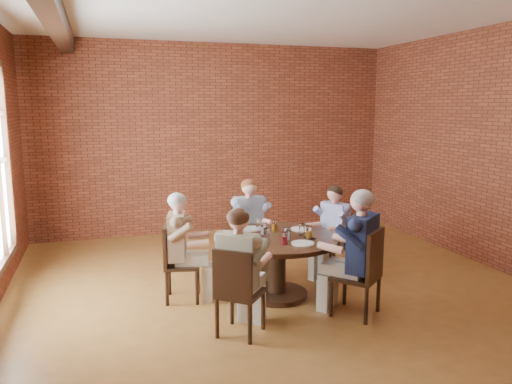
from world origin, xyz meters
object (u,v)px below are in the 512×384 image
object	(u,v)px
diner_a	(332,232)
diner_d	(240,272)
chair_a	(335,241)
dining_table	(277,254)
diner_e	(356,253)
smartphone	(310,238)
chair_c	(175,259)
chair_d	(237,289)
diner_c	(182,247)
chair_b	(248,236)
chair_e	(364,270)
diner_b	(250,227)

from	to	relation	value
diner_a	diner_d	size ratio (longest dim) A/B	0.95
chair_a	diner_a	bearing A→B (deg)	-90.00
dining_table	diner_e	bearing A→B (deg)	-49.38
chair_a	smartphone	world-z (taller)	chair_a
dining_table	smartphone	distance (m)	0.45
chair_c	chair_d	size ratio (longest dim) A/B	0.99
diner_c	diner_e	xyz separation A→B (m)	(1.75, -1.00, 0.06)
chair_c	smartphone	world-z (taller)	chair_c
dining_table	smartphone	xyz separation A→B (m)	(0.34, -0.19, 0.23)
chair_a	diner_d	world-z (taller)	diner_d
diner_a	chair_c	xyz separation A→B (m)	(-2.13, -0.18, -0.12)
chair_b	chair_c	distance (m)	1.37
diner_a	chair_c	distance (m)	2.14
dining_table	diner_c	xyz separation A→B (m)	(-1.10, 0.24, 0.12)
chair_a	chair_d	world-z (taller)	chair_d
diner_c	chair_e	world-z (taller)	diner_c
diner_d	chair_e	world-z (taller)	diner_d
chair_c	chair_e	distance (m)	2.18
chair_e	smartphone	bearing A→B (deg)	-100.24
chair_a	diner_d	bearing A→B (deg)	-77.47
diner_c	diner_e	size ratio (longest dim) A/B	0.92
chair_b	chair_c	bearing A→B (deg)	-148.45
chair_b	diner_e	bearing A→B (deg)	-71.60
dining_table	chair_c	size ratio (longest dim) A/B	1.63
chair_d	diner_d	xyz separation A→B (m)	(0.05, 0.06, 0.15)
diner_c	smartphone	world-z (taller)	diner_c
diner_b	smartphone	bearing A→B (deg)	-74.36
dining_table	chair_d	size ratio (longest dim) A/B	1.62
chair_a	smartphone	size ratio (longest dim) A/B	6.44
diner_a	smartphone	world-z (taller)	diner_a
diner_a	chair_b	world-z (taller)	diner_a
chair_b	diner_c	size ratio (longest dim) A/B	0.71
chair_d	diner_e	size ratio (longest dim) A/B	0.66
chair_e	diner_e	xyz separation A→B (m)	(-0.06, 0.07, 0.18)
chair_b	diner_d	distance (m)	1.99
diner_b	diner_d	world-z (taller)	same
dining_table	chair_d	world-z (taller)	chair_d
diner_a	diner_e	world-z (taller)	diner_e
chair_a	diner_b	world-z (taller)	diner_b
chair_b	chair_d	world-z (taller)	same
diner_b	dining_table	bearing A→B (deg)	-90.00
diner_e	chair_c	bearing A→B (deg)	-69.63
dining_table	chair_c	world-z (taller)	chair_c
chair_e	chair_c	bearing A→B (deg)	-70.50
dining_table	diner_b	xyz separation A→B (m)	(-0.05, 0.95, 0.12)
diner_b	chair_e	world-z (taller)	diner_b
diner_b	chair_c	world-z (taller)	diner_b
smartphone	chair_d	bearing A→B (deg)	-168.49
diner_e	chair_d	bearing A→B (deg)	-34.43
diner_b	chair_c	xyz separation A→B (m)	(-1.13, -0.69, -0.15)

